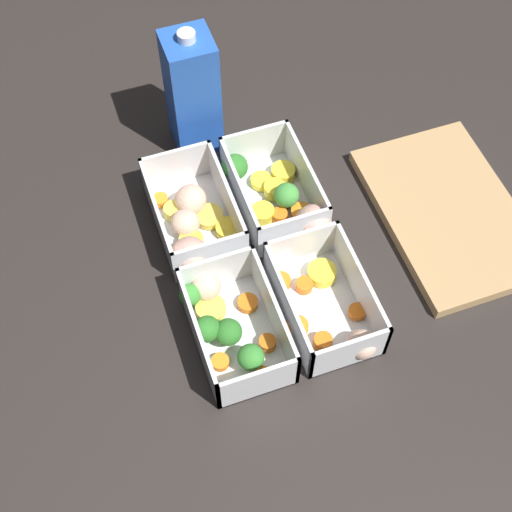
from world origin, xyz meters
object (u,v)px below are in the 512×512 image
Objects in this scene: container_far_left at (280,197)px; container_near_right at (229,324)px; juice_carton at (192,93)px; container_far_right at (327,307)px; container_near_left at (193,222)px.

container_near_right is at bearing -38.25° from container_far_left.
juice_carton reaches higher than container_far_left.
container_near_right is 0.99× the size of container_far_right.
container_near_right is 0.21m from container_far_left.
container_near_left is 1.02× the size of container_far_right.
container_near_right and container_far_right have the same top height.
container_far_right is 0.35m from juice_carton.
container_near_right is 0.13m from container_far_right.
container_far_left is at bearing 90.38° from container_near_left.
container_far_right is at bearing -0.97° from container_far_left.
container_near_left is at bearing -89.62° from container_far_left.
container_near_right and container_far_left have the same top height.
container_near_left is at bearing 179.26° from container_near_right.
juice_carton is (-0.16, -0.07, 0.07)m from container_far_left.
container_far_left and container_far_right have the same top height.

